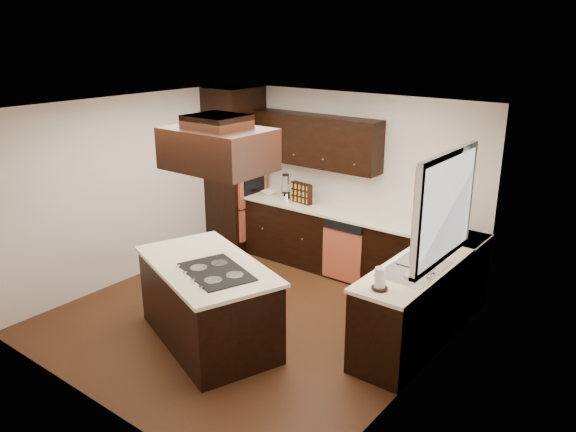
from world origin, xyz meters
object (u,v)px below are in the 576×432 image
object	(u,v)px
oven_column	(236,181)
island	(208,304)
range_hood	(218,149)
spice_rack	(302,193)

from	to	relation	value
oven_column	island	distance (m)	3.01
island	range_hood	bearing A→B (deg)	61.87
oven_column	island	world-z (taller)	oven_column
island	spice_rack	size ratio (longest dim) A/B	4.90
oven_column	range_hood	bearing A→B (deg)	-50.26
spice_rack	range_hood	bearing A→B (deg)	-65.26
oven_column	spice_rack	world-z (taller)	oven_column
island	range_hood	size ratio (longest dim) A/B	1.65
oven_column	range_hood	distance (m)	3.13
island	oven_column	bearing A→B (deg)	147.22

